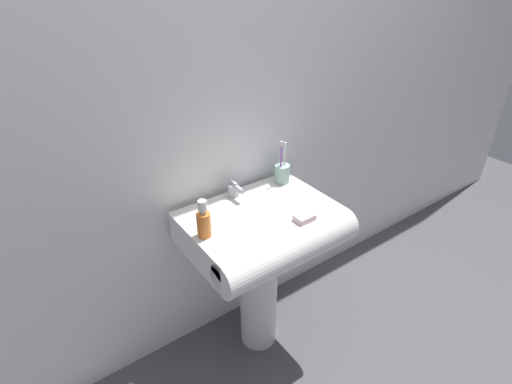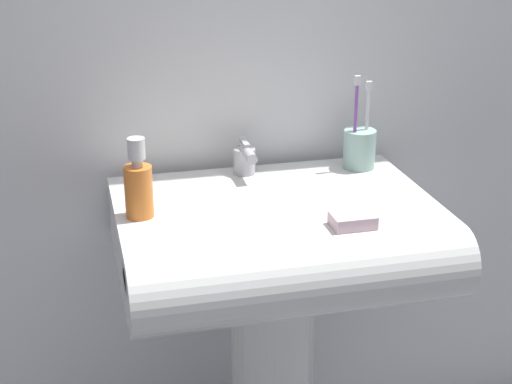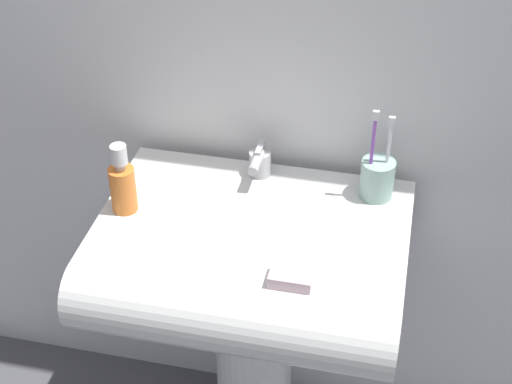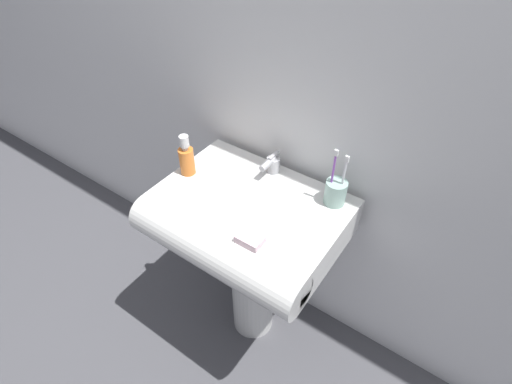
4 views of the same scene
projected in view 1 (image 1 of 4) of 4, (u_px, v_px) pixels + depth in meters
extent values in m
plane|color=#4C4C51|center=(258.00, 336.00, 1.99)|extent=(6.00, 6.00, 0.00)
cube|color=white|center=(222.00, 86.00, 1.55)|extent=(5.00, 0.05, 2.40)
cylinder|color=white|center=(259.00, 291.00, 1.84)|extent=(0.17, 0.17, 0.61)
cube|color=white|center=(259.00, 224.00, 1.65)|extent=(0.61, 0.40, 0.14)
cylinder|color=white|center=(290.00, 249.00, 1.50)|extent=(0.61, 0.14, 0.14)
cylinder|color=#B7B7BC|center=(233.00, 190.00, 1.70)|extent=(0.05, 0.05, 0.06)
cylinder|color=#B7B7BC|center=(238.00, 188.00, 1.66)|extent=(0.02, 0.07, 0.02)
cube|color=#B7B7BC|center=(233.00, 182.00, 1.68)|extent=(0.01, 0.06, 0.01)
cylinder|color=#99BFB2|center=(282.00, 174.00, 1.80)|extent=(0.07, 0.07, 0.08)
cylinder|color=purple|center=(281.00, 164.00, 1.75)|extent=(0.01, 0.01, 0.17)
cube|color=white|center=(282.00, 144.00, 1.71)|extent=(0.01, 0.01, 0.02)
cylinder|color=white|center=(285.00, 162.00, 1.78)|extent=(0.01, 0.01, 0.15)
cube|color=white|center=(285.00, 145.00, 1.74)|extent=(0.01, 0.01, 0.02)
cylinder|color=orange|center=(204.00, 225.00, 1.44)|extent=(0.05, 0.05, 0.10)
cylinder|color=silver|center=(203.00, 212.00, 1.41)|extent=(0.02, 0.02, 0.01)
cylinder|color=silver|center=(202.00, 205.00, 1.40)|extent=(0.03, 0.03, 0.04)
cube|color=silver|center=(304.00, 218.00, 1.55)|extent=(0.08, 0.05, 0.02)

